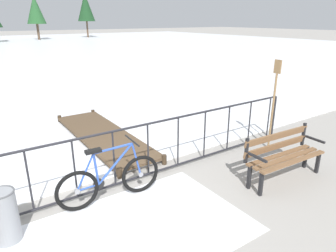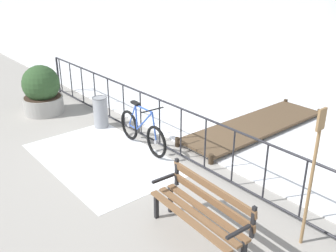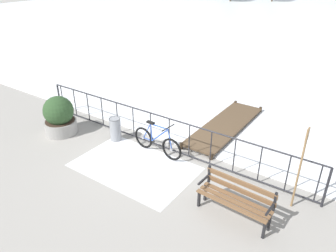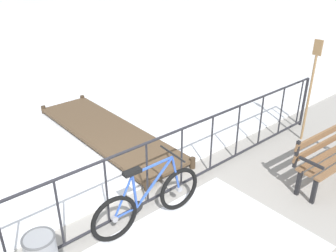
{
  "view_description": "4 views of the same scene",
  "coord_description": "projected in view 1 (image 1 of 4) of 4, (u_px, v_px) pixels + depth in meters",
  "views": [
    {
      "loc": [
        -1.52,
        -4.32,
        2.78
      ],
      "look_at": [
        1.41,
        -0.03,
        0.94
      ],
      "focal_mm": 32.52,
      "sensor_mm": 36.0,
      "label": 1
    },
    {
      "loc": [
        6.04,
        -4.49,
        3.56
      ],
      "look_at": [
        1.18,
        -0.47,
        0.88
      ],
      "focal_mm": 40.95,
      "sensor_mm": 36.0,
      "label": 2
    },
    {
      "loc": [
        4.81,
        -6.5,
        4.89
      ],
      "look_at": [
        0.16,
        0.19,
        0.69
      ],
      "focal_mm": 33.91,
      "sensor_mm": 36.0,
      "label": 3
    },
    {
      "loc": [
        -2.23,
        -3.4,
        3.4
      ],
      "look_at": [
        1.02,
        0.35,
        0.96
      ],
      "focal_mm": 38.38,
      "sensor_mm": 36.0,
      "label": 4
    }
  ],
  "objects": [
    {
      "name": "park_bench",
      "position": [
        283.0,
        152.0,
        5.45
      ],
      "size": [
        1.62,
        0.57,
        0.89
      ],
      "color": "brown",
      "rests_on": "ground"
    },
    {
      "name": "railing_fence",
      "position": [
        95.0,
        164.0,
        4.91
      ],
      "size": [
        9.06,
        0.06,
        1.07
      ],
      "color": "#232328",
      "rests_on": "ground"
    },
    {
      "name": "tree_west_mid",
      "position": [
        86.0,
        7.0,
        45.93
      ],
      "size": [
        2.58,
        2.58,
        6.49
      ],
      "color": "brown",
      "rests_on": "ground"
    },
    {
      "name": "tree_far_west",
      "position": [
        35.0,
        10.0,
        40.91
      ],
      "size": [
        2.48,
        2.48,
        5.8
      ],
      "color": "brown",
      "rests_on": "ground"
    },
    {
      "name": "wooden_dock",
      "position": [
        103.0,
        135.0,
        7.34
      ],
      "size": [
        1.1,
        3.95,
        0.2
      ],
      "color": "brown",
      "rests_on": "ground"
    },
    {
      "name": "oar_upright",
      "position": [
        274.0,
        100.0,
        6.52
      ],
      "size": [
        0.04,
        0.16,
        1.98
      ],
      "color": "#937047",
      "rests_on": "ground"
    },
    {
      "name": "snow_patch",
      "position": [
        133.0,
        233.0,
        4.17
      ],
      "size": [
        3.21,
        2.05,
        0.01
      ],
      "primitive_type": "cube",
      "color": "white",
      "rests_on": "ground"
    },
    {
      "name": "trash_bin",
      "position": [
        4.0,
        216.0,
        3.92
      ],
      "size": [
        0.35,
        0.35,
        0.73
      ],
      "color": "gray",
      "rests_on": "ground"
    },
    {
      "name": "bicycle_near_railing",
      "position": [
        110.0,
        180.0,
        4.8
      ],
      "size": [
        1.71,
        0.52,
        0.97
      ],
      "color": "black",
      "rests_on": "ground"
    },
    {
      "name": "ground_plane",
      "position": [
        98.0,
        194.0,
        5.09
      ],
      "size": [
        160.0,
        160.0,
        0.0
      ],
      "primitive_type": "plane",
      "color": "#9E9991"
    }
  ]
}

